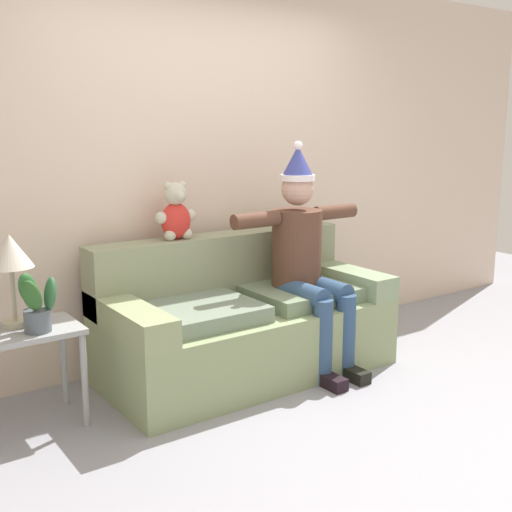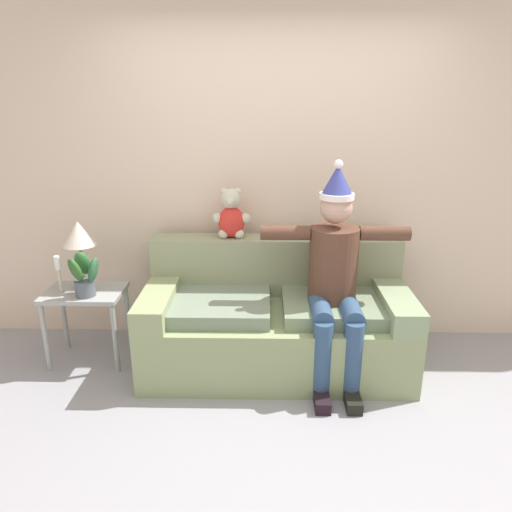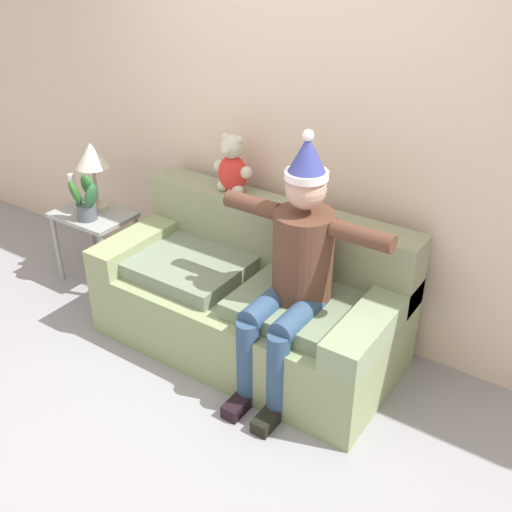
{
  "view_description": "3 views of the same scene",
  "coord_description": "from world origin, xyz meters",
  "px_view_note": "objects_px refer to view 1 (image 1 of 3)",
  "views": [
    {
      "loc": [
        -2.27,
        -2.36,
        1.64
      ],
      "look_at": [
        -0.06,
        0.78,
        0.84
      ],
      "focal_mm": 44.57,
      "sensor_mm": 36.0,
      "label": 1
    },
    {
      "loc": [
        -0.08,
        -2.2,
        1.92
      ],
      "look_at": [
        -0.15,
        0.92,
        0.88
      ],
      "focal_mm": 33.42,
      "sensor_mm": 36.0,
      "label": 2
    },
    {
      "loc": [
        1.8,
        -1.6,
        2.45
      ],
      "look_at": [
        0.08,
        0.95,
        0.71
      ],
      "focal_mm": 42.15,
      "sensor_mm": 36.0,
      "label": 3
    }
  ],
  "objects_px": {
    "teddy_bear": "(176,213)",
    "table_lamp": "(10,256)",
    "couch": "(243,321)",
    "potted_plant": "(37,304)",
    "side_table": "(26,346)",
    "person_seated": "(306,255)"
  },
  "relations": [
    {
      "from": "teddy_bear",
      "to": "potted_plant",
      "type": "distance_m",
      "value": 1.14
    },
    {
      "from": "teddy_bear",
      "to": "potted_plant",
      "type": "xyz_separation_m",
      "value": [
        -1.03,
        -0.36,
        -0.36
      ]
    },
    {
      "from": "couch",
      "to": "side_table",
      "type": "relative_size",
      "value": 3.36
    },
    {
      "from": "couch",
      "to": "potted_plant",
      "type": "distance_m",
      "value": 1.41
    },
    {
      "from": "side_table",
      "to": "couch",
      "type": "bearing_deg",
      "value": 0.01
    },
    {
      "from": "side_table",
      "to": "potted_plant",
      "type": "distance_m",
      "value": 0.26
    },
    {
      "from": "couch",
      "to": "potted_plant",
      "type": "xyz_separation_m",
      "value": [
        -1.36,
        -0.09,
        0.36
      ]
    },
    {
      "from": "person_seated",
      "to": "potted_plant",
      "type": "height_order",
      "value": "person_seated"
    },
    {
      "from": "couch",
      "to": "potted_plant",
      "type": "height_order",
      "value": "couch"
    },
    {
      "from": "teddy_bear",
      "to": "potted_plant",
      "type": "bearing_deg",
      "value": -160.67
    },
    {
      "from": "couch",
      "to": "teddy_bear",
      "type": "height_order",
      "value": "teddy_bear"
    },
    {
      "from": "couch",
      "to": "teddy_bear",
      "type": "distance_m",
      "value": 0.84
    },
    {
      "from": "person_seated",
      "to": "side_table",
      "type": "distance_m",
      "value": 1.84
    },
    {
      "from": "side_table",
      "to": "table_lamp",
      "type": "distance_m",
      "value": 0.49
    },
    {
      "from": "couch",
      "to": "side_table",
      "type": "xyz_separation_m",
      "value": [
        -1.42,
        -0.0,
        0.12
      ]
    },
    {
      "from": "couch",
      "to": "side_table",
      "type": "bearing_deg",
      "value": -179.99
    },
    {
      "from": "couch",
      "to": "potted_plant",
      "type": "relative_size",
      "value": 5.81
    },
    {
      "from": "side_table",
      "to": "table_lamp",
      "type": "bearing_deg",
      "value": 105.74
    },
    {
      "from": "table_lamp",
      "to": "person_seated",
      "type": "bearing_deg",
      "value": -7.78
    },
    {
      "from": "teddy_bear",
      "to": "table_lamp",
      "type": "relative_size",
      "value": 0.75
    },
    {
      "from": "person_seated",
      "to": "potted_plant",
      "type": "relative_size",
      "value": 4.67
    },
    {
      "from": "person_seated",
      "to": "table_lamp",
      "type": "relative_size",
      "value": 3.03
    }
  ]
}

